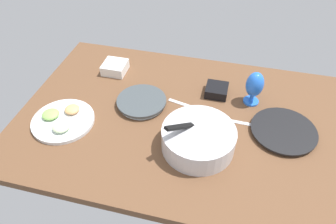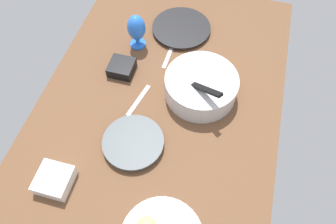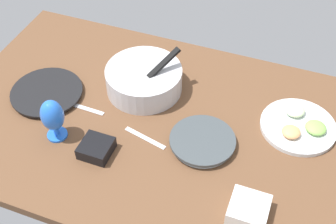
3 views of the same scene
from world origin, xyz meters
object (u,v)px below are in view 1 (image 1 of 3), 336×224
Objects in this scene: dinner_plate_left at (284,131)px; square_bowl_black at (217,90)px; hurricane_glass_blue at (255,86)px; dinner_plate_right at (142,102)px; fruit_platter at (63,120)px; mixing_bowl at (198,138)px; square_bowl_white at (115,67)px.

square_bowl_black reaches higher than dinner_plate_left.
hurricane_glass_blue is 19.48cm from square_bowl_black.
fruit_platter reaches higher than dinner_plate_right.
fruit_platter reaches higher than square_bowl_black.
mixing_bowl is 2.83× the size of square_bowl_black.
hurricane_glass_blue is 76.46cm from square_bowl_white.
dinner_plate_left is 1.20× the size of dinner_plate_right.
square_bowl_black reaches higher than dinner_plate_right.
hurricane_glass_blue is at bearing -157.04° from fruit_platter.
hurricane_glass_blue is (-52.84, -15.11, 8.81)cm from dinner_plate_right.
mixing_bowl is at bearing 141.43° from square_bowl_white.
hurricane_glass_blue is 1.60× the size of square_bowl_black.
dinner_plate_right is at bearing -32.79° from mixing_bowl.
dinner_plate_right is 39.10cm from square_bowl_black.
dinner_plate_right is at bearing 15.95° from hurricane_glass_blue.
dinner_plate_right is 0.78× the size of mixing_bowl.
mixing_bowl is 1.08× the size of fruit_platter.
dinner_plate_right is 1.96× the size of square_bowl_white.
hurricane_glass_blue is (-20.95, -35.65, 4.81)cm from mixing_bowl.
dinner_plate_left is at bearing 130.44° from hurricane_glass_blue.
dinner_plate_left is 25.55cm from hurricane_glass_blue.
dinner_plate_left is 68.35cm from dinner_plate_right.
mixing_bowl is at bearing -179.67° from fruit_platter.
fruit_platter is 2.31× the size of square_bowl_white.
dinner_plate_left is 40.63cm from mixing_bowl.
square_bowl_black is at bearing -153.88° from dinner_plate_right.
hurricane_glass_blue is at bearing -164.05° from dinner_plate_right.
hurricane_glass_blue is 1.42× the size of square_bowl_white.
mixing_bowl is at bearing 147.21° from dinner_plate_right.
dinner_plate_right is (68.28, -3.01, 0.47)cm from dinner_plate_left.
fruit_platter reaches higher than dinner_plate_left.
hurricane_glass_blue reaches higher than dinner_plate_left.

